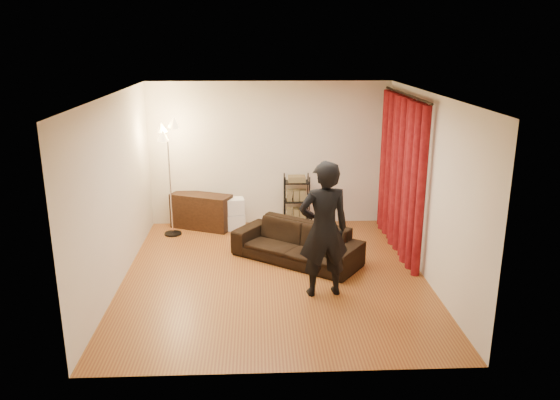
{
  "coord_description": "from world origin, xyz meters",
  "views": [
    {
      "loc": [
        -0.24,
        -7.57,
        3.44
      ],
      "look_at": [
        0.1,
        0.3,
        1.1
      ],
      "focal_mm": 35.0,
      "sensor_mm": 36.0,
      "label": 1
    }
  ],
  "objects_px": {
    "person": "(324,229)",
    "floor_lamp": "(170,180)",
    "sofa": "(297,243)",
    "wire_shelf": "(297,201)",
    "media_cabinet": "(202,211)",
    "storage_boxes": "(235,214)"
  },
  "relations": [
    {
      "from": "person",
      "to": "media_cabinet",
      "type": "bearing_deg",
      "value": -64.76
    },
    {
      "from": "person",
      "to": "media_cabinet",
      "type": "distance_m",
      "value": 3.51
    },
    {
      "from": "sofa",
      "to": "storage_boxes",
      "type": "distance_m",
      "value": 1.88
    },
    {
      "from": "sofa",
      "to": "media_cabinet",
      "type": "distance_m",
      "value": 2.35
    },
    {
      "from": "storage_boxes",
      "to": "sofa",
      "type": "bearing_deg",
      "value": -56.26
    },
    {
      "from": "storage_boxes",
      "to": "floor_lamp",
      "type": "xyz_separation_m",
      "value": [
        -1.12,
        -0.25,
        0.73
      ]
    },
    {
      "from": "media_cabinet",
      "to": "floor_lamp",
      "type": "xyz_separation_m",
      "value": [
        -0.5,
        -0.34,
        0.7
      ]
    },
    {
      "from": "sofa",
      "to": "person",
      "type": "xyz_separation_m",
      "value": [
        0.28,
        -1.2,
        0.65
      ]
    },
    {
      "from": "sofa",
      "to": "floor_lamp",
      "type": "bearing_deg",
      "value": -175.59
    },
    {
      "from": "storage_boxes",
      "to": "floor_lamp",
      "type": "distance_m",
      "value": 1.36
    },
    {
      "from": "person",
      "to": "storage_boxes",
      "type": "relative_size",
      "value": 3.19
    },
    {
      "from": "sofa",
      "to": "media_cabinet",
      "type": "bearing_deg",
      "value": 170.88
    },
    {
      "from": "wire_shelf",
      "to": "floor_lamp",
      "type": "xyz_separation_m",
      "value": [
        -2.29,
        -0.38,
        0.53
      ]
    },
    {
      "from": "person",
      "to": "floor_lamp",
      "type": "height_order",
      "value": "floor_lamp"
    },
    {
      "from": "media_cabinet",
      "to": "wire_shelf",
      "type": "xyz_separation_m",
      "value": [
        1.79,
        0.04,
        0.17
      ]
    },
    {
      "from": "media_cabinet",
      "to": "storage_boxes",
      "type": "relative_size",
      "value": 1.88
    },
    {
      "from": "wire_shelf",
      "to": "floor_lamp",
      "type": "height_order",
      "value": "floor_lamp"
    },
    {
      "from": "storage_boxes",
      "to": "floor_lamp",
      "type": "bearing_deg",
      "value": -167.7
    },
    {
      "from": "wire_shelf",
      "to": "floor_lamp",
      "type": "bearing_deg",
      "value": -163.37
    },
    {
      "from": "floor_lamp",
      "to": "wire_shelf",
      "type": "bearing_deg",
      "value": 9.47
    },
    {
      "from": "storage_boxes",
      "to": "floor_lamp",
      "type": "relative_size",
      "value": 0.29
    },
    {
      "from": "sofa",
      "to": "storage_boxes",
      "type": "xyz_separation_m",
      "value": [
        -1.04,
        1.56,
        -0.0
      ]
    }
  ]
}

